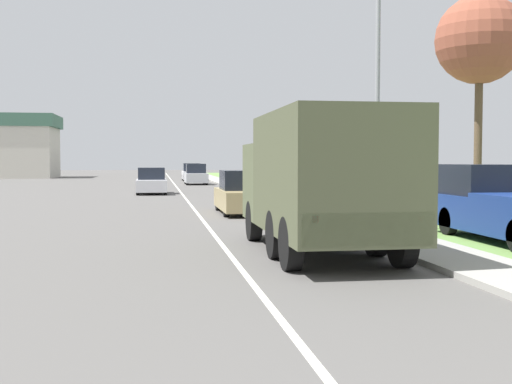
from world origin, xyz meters
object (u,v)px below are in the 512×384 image
at_px(car_third_ahead, 196,175).
at_px(pickup_truck, 506,206).
at_px(car_nearest_ahead, 243,194).
at_px(car_second_ahead, 152,182).
at_px(military_truck, 321,178).
at_px(car_fourth_ahead, 192,173).
at_px(lamp_post, 372,62).

distance_m(car_third_ahead, pickup_truck, 39.40).
relative_size(car_nearest_ahead, car_second_ahead, 1.13).
xyz_separation_m(military_truck, car_third_ahead, (-0.23, 40.42, -0.92)).
bearing_deg(car_nearest_ahead, car_second_ahead, 103.51).
bearing_deg(car_fourth_ahead, military_truck, -89.93).
relative_size(military_truck, car_second_ahead, 1.64).
bearing_deg(lamp_post, car_fourth_ahead, 93.27).
height_order(car_second_ahead, car_third_ahead, car_third_ahead).
height_order(car_third_ahead, pickup_truck, pickup_truck).
relative_size(car_nearest_ahead, pickup_truck, 0.89).
bearing_deg(car_nearest_ahead, military_truck, -88.65).
bearing_deg(car_nearest_ahead, car_fourth_ahead, 89.71).
bearing_deg(car_second_ahead, military_truck, -81.55).
distance_m(military_truck, pickup_truck, 5.49).
distance_m(military_truck, car_fourth_ahead, 49.88).
relative_size(military_truck, car_third_ahead, 1.66).
xyz_separation_m(car_nearest_ahead, car_second_ahead, (-3.59, 14.96, -0.03)).
height_order(car_third_ahead, lamp_post, lamp_post).
xyz_separation_m(car_nearest_ahead, car_fourth_ahead, (0.20, 38.90, 0.02)).
height_order(car_nearest_ahead, car_fourth_ahead, car_fourth_ahead).
bearing_deg(car_nearest_ahead, pickup_truck, -60.05).
distance_m(car_second_ahead, lamp_post, 23.18).
relative_size(car_second_ahead, car_fourth_ahead, 0.93).
bearing_deg(car_fourth_ahead, lamp_post, -86.73).
bearing_deg(lamp_post, military_truck, -122.23).
height_order(military_truck, pickup_truck, military_truck).
bearing_deg(car_third_ahead, lamp_post, -85.62).
bearing_deg(car_second_ahead, car_third_ahead, 75.98).
distance_m(car_nearest_ahead, pickup_truck, 11.05).
height_order(car_nearest_ahead, lamp_post, lamp_post).
distance_m(car_nearest_ahead, lamp_post, 8.54).
xyz_separation_m(military_truck, car_fourth_ahead, (-0.06, 49.87, -0.92)).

